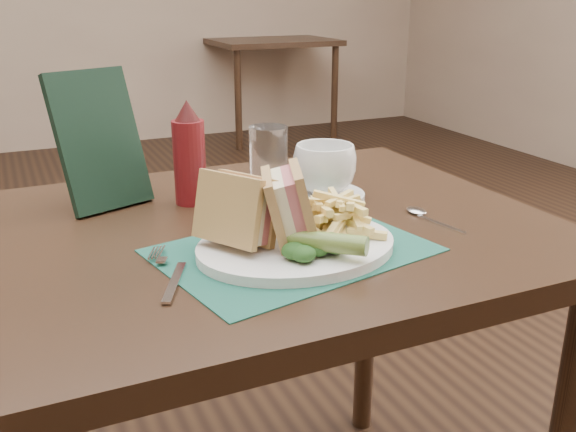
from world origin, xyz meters
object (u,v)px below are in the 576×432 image
object	(u,v)px
check_presenter	(99,140)
sandwich_half_a	(228,213)
placemat	(293,250)
table_bg_right	(271,89)
sandwich_half_b	(275,205)
table_main	(274,409)
drinking_glass	(269,161)
ketchup_bottle	(189,153)
saucer	(324,195)
coffee_cup	(325,169)
plate	(296,246)

from	to	relation	value
check_presenter	sandwich_half_a	bearing A→B (deg)	-90.26
placemat	check_presenter	world-z (taller)	check_presenter
table_bg_right	sandwich_half_b	xyz separation A→B (m)	(-1.61, -3.84, 0.45)
placemat	table_bg_right	bearing A→B (deg)	67.66
table_main	drinking_glass	bearing A→B (deg)	69.69
table_bg_right	placemat	world-z (taller)	placemat
check_presenter	drinking_glass	bearing A→B (deg)	-33.70
table_bg_right	check_presenter	distance (m)	3.98
table_main	ketchup_bottle	xyz separation A→B (m)	(-0.10, 0.15, 0.47)
sandwich_half_b	saucer	distance (m)	0.28
table_main	saucer	xyz separation A→B (m)	(0.14, 0.08, 0.38)
coffee_cup	check_presenter	xyz separation A→B (m)	(-0.38, 0.13, 0.06)
table_main	table_bg_right	world-z (taller)	same
plate	check_presenter	world-z (taller)	check_presenter
placemat	ketchup_bottle	xyz separation A→B (m)	(-0.07, 0.28, 0.09)
sandwich_half_b	coffee_cup	world-z (taller)	sandwich_half_b
plate	sandwich_half_a	world-z (taller)	sandwich_half_a
table_main	ketchup_bottle	distance (m)	0.50
ketchup_bottle	check_presenter	size ratio (longest dim) A/B	0.76
sandwich_half_b	saucer	world-z (taller)	sandwich_half_b
ketchup_bottle	coffee_cup	bearing A→B (deg)	-17.64
coffee_cup	drinking_glass	world-z (taller)	drinking_glass
table_main	table_bg_right	bearing A→B (deg)	67.25
table_main	coffee_cup	distance (m)	0.46
sandwich_half_b	table_main	bearing A→B (deg)	89.22
saucer	check_presenter	world-z (taller)	check_presenter
saucer	coffee_cup	bearing A→B (deg)	0.00
coffee_cup	ketchup_bottle	distance (m)	0.25
sandwich_half_b	sandwich_half_a	bearing A→B (deg)	-160.83
plate	sandwich_half_b	size ratio (longest dim) A/B	2.68
coffee_cup	check_presenter	world-z (taller)	check_presenter
table_main	sandwich_half_b	world-z (taller)	sandwich_half_b
ketchup_bottle	sandwich_half_a	bearing A→B (deg)	-94.97
coffee_cup	ketchup_bottle	bearing A→B (deg)	162.36
sandwich_half_b	check_presenter	xyz separation A→B (m)	(-0.19, 0.33, 0.05)
table_bg_right	plate	bearing A→B (deg)	-112.27
sandwich_half_a	coffee_cup	world-z (taller)	sandwich_half_a
drinking_glass	ketchup_bottle	bearing A→B (deg)	173.92
table_bg_right	plate	world-z (taller)	plate
placemat	table_main	bearing A→B (deg)	80.20
table_main	check_presenter	size ratio (longest dim) A/B	3.70
sandwich_half_b	ketchup_bottle	xyz separation A→B (m)	(-0.05, 0.27, 0.02)
table_main	check_presenter	xyz separation A→B (m)	(-0.24, 0.20, 0.49)
drinking_glass	saucer	bearing A→B (deg)	-33.96
table_bg_right	placemat	distance (m)	4.18
sandwich_half_a	sandwich_half_b	size ratio (longest dim) A/B	0.97
placemat	sandwich_half_b	distance (m)	0.08
plate	coffee_cup	world-z (taller)	coffee_cup
table_main	saucer	size ratio (longest dim) A/B	6.00
placemat	drinking_glass	distance (m)	0.28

